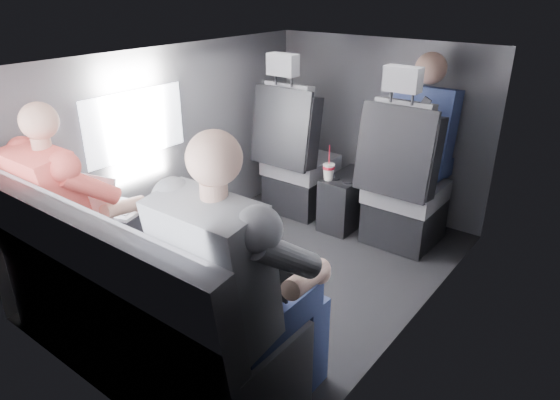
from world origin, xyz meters
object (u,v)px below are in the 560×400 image
Objects in this scene: soda_cup at (329,171)px; front_seat_right at (403,191)px; laptop_white at (107,204)px; laptop_black at (277,271)px; passenger_front_right at (423,133)px; rear_bench at (137,313)px; passenger_rear_left at (77,213)px; laptop_silver at (188,229)px; center_console at (347,200)px; passenger_rear_right at (240,283)px; front_seat_left at (296,164)px.

front_seat_right is at bearing 13.15° from soda_cup.
front_seat_right is 1.93m from laptop_white.
laptop_black is 0.37× the size of passenger_front_right.
laptop_black is (0.16, -1.61, 0.23)m from front_seat_right.
rear_bench is 1.30× the size of passenger_rear_left.
rear_bench reaches higher than laptop_white.
laptop_white is at bearing -173.31° from laptop_silver.
front_seat_right reaches higher than laptop_white.
center_console is at bearing 90.00° from rear_bench.
rear_bench is at bearing -26.11° from laptop_white.
passenger_rear_right is (1.10, -0.16, 0.02)m from laptop_white.
front_seat_left is at bearing 180.00° from front_seat_right.
laptop_white is 2.14m from passenger_front_right.
laptop_white is (-0.52, 0.25, 0.32)m from rear_bench.
front_seat_left is 0.98× the size of passenger_rear_right.
front_seat_left reaches higher than center_console.
passenger_rear_left reaches higher than rear_bench.
laptop_white is 0.56m from laptop_silver.
passenger_rear_right is (0.58, 0.09, 0.35)m from rear_bench.
front_seat_right is at bearing 75.37° from laptop_silver.
center_console is at bearing 174.93° from front_seat_right.
center_console is 0.55× the size of passenger_front_right.
passenger_rear_left is at bearing -115.67° from passenger_front_right.
laptop_white is 0.94× the size of laptop_silver.
passenger_rear_right reaches higher than front_seat_right.
front_seat_left is 2.10m from passenger_rear_right.
front_seat_left is 0.40m from soda_cup.
laptop_black is 1.17m from passenger_rear_left.
front_seat_left reaches higher than soda_cup.
soda_cup is at bearing -18.12° from front_seat_left.
front_seat_right is 0.49m from center_console.
passenger_rear_left is (-0.55, -1.85, 0.43)m from center_console.
front_seat_right is (0.90, 0.00, 0.00)m from front_seat_left.
center_console is 1.82m from laptop_white.
front_seat_left is 1.03× the size of passenger_rear_left.
laptop_silver is at bearing -72.89° from front_seat_left.
soda_cup is 0.81× the size of laptop_black.
laptop_silver is (0.04, -1.62, 0.43)m from center_console.
front_seat_right is 1.03× the size of passenger_rear_left.
front_seat_left is 0.49m from center_console.
passenger_rear_left is (-0.47, -1.68, 0.16)m from soda_cup.
front_seat_right is 1.64m from laptop_black.
center_console is 1.81m from laptop_black.
center_console is at bearing 91.30° from laptop_silver.
rear_bench is 0.66m from laptop_white.
laptop_silver is at bearing -88.70° from center_console.
laptop_black is (0.69, -1.49, 0.16)m from soda_cup.
front_seat_right is 3.19× the size of laptop_silver.
passenger_rear_right reaches higher than passenger_rear_left.
laptop_black is (1.06, -1.61, 0.23)m from front_seat_left.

